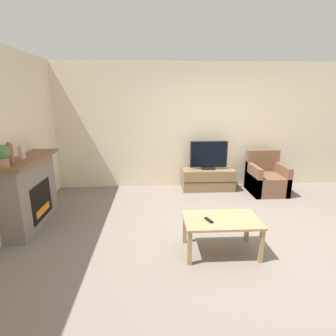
% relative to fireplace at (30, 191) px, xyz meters
% --- Properties ---
extents(ground_plane, '(24.00, 24.00, 0.00)m').
position_rel_fireplace_xyz_m(ground_plane, '(3.08, -0.49, -0.56)').
color(ground_plane, slate).
extents(wall_back, '(12.00, 0.06, 2.70)m').
position_rel_fireplace_xyz_m(wall_back, '(3.08, 1.80, 0.79)').
color(wall_back, beige).
rests_on(wall_back, ground).
extents(fireplace, '(0.45, 1.39, 1.10)m').
position_rel_fireplace_xyz_m(fireplace, '(0.00, 0.00, 0.00)').
color(fireplace, slate).
rests_on(fireplace, ground).
extents(mantel_vase_left, '(0.09, 0.09, 0.31)m').
position_rel_fireplace_xyz_m(mantel_vase_left, '(0.02, -0.42, 0.68)').
color(mantel_vase_left, '#994C3D').
rests_on(mantel_vase_left, fireplace).
extents(mantel_vase_centre_left, '(0.09, 0.09, 0.22)m').
position_rel_fireplace_xyz_m(mantel_vase_centre_left, '(0.02, -0.10, 0.64)').
color(mantel_vase_centre_left, beige).
rests_on(mantel_vase_centre_left, fireplace).
extents(potted_plant, '(0.19, 0.19, 0.30)m').
position_rel_fireplace_xyz_m(potted_plant, '(0.02, -0.59, 0.70)').
color(potted_plant, '#936B4C').
rests_on(potted_plant, fireplace).
extents(tv_stand, '(1.12, 0.49, 0.46)m').
position_rel_fireplace_xyz_m(tv_stand, '(3.12, 1.49, -0.33)').
color(tv_stand, brown).
rests_on(tv_stand, ground).
extents(tv, '(0.80, 0.18, 0.61)m').
position_rel_fireplace_xyz_m(tv, '(3.12, 1.49, 0.19)').
color(tv, black).
rests_on(tv, tv_stand).
extents(armchair, '(0.70, 0.76, 0.87)m').
position_rel_fireplace_xyz_m(armchair, '(4.32, 1.24, -0.27)').
color(armchair, brown).
rests_on(armchair, ground).
extents(coffee_table, '(0.96, 0.58, 0.47)m').
position_rel_fireplace_xyz_m(coffee_table, '(2.79, -0.95, -0.15)').
color(coffee_table, '#A37F56').
rests_on(coffee_table, ground).
extents(remote, '(0.10, 0.15, 0.02)m').
position_rel_fireplace_xyz_m(remote, '(2.62, -0.99, -0.08)').
color(remote, black).
rests_on(remote, coffee_table).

